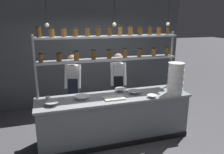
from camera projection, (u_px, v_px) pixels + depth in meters
ground_plane at (114, 138)px, 4.53m from camera, size 40.00×40.00×0.00m
back_wall at (91, 50)px, 6.13m from camera, size 5.43×0.12×3.05m
prep_counter at (114, 118)px, 4.41m from camera, size 3.03×0.76×0.92m
spice_shelf_unit at (109, 49)px, 4.36m from camera, size 2.91×0.28×2.27m
chef_left at (74, 86)px, 4.86m from camera, size 0.41×0.35×1.64m
chef_center at (118, 83)px, 5.09m from camera, size 0.41×0.33×1.64m
container_stack at (176, 78)px, 4.36m from camera, size 0.32×0.32×0.64m
cutting_board at (114, 98)px, 4.17m from camera, size 0.40×0.26×0.02m
prep_bowl_near_left at (134, 92)px, 4.40m from camera, size 0.26×0.26×0.07m
prep_bowl_center_front at (82, 98)px, 4.11m from camera, size 0.28×0.28×0.08m
prep_bowl_center_back at (121, 90)px, 4.55m from camera, size 0.25×0.25×0.07m
prep_bowl_near_right at (52, 104)px, 3.83m from camera, size 0.24×0.24×0.07m
prep_bowl_far_left at (152, 96)px, 4.22m from camera, size 0.19×0.19×0.05m
serving_cup_front at (48, 99)px, 4.00m from camera, size 0.08×0.08×0.10m
pendant_light_row at (113, 22)px, 3.92m from camera, size 2.34×0.07×0.74m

